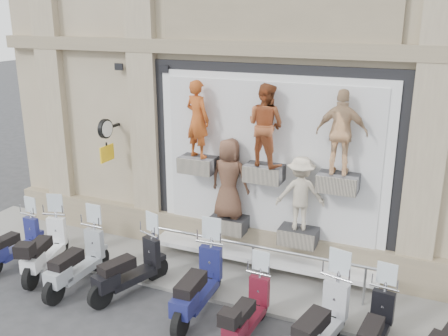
{
  "coord_description": "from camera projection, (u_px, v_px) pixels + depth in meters",
  "views": [
    {
      "loc": [
        3.22,
        -6.89,
        5.55
      ],
      "look_at": [
        -0.62,
        1.9,
        2.55
      ],
      "focal_mm": 40.0,
      "sensor_mm": 36.0,
      "label": 1
    }
  ],
  "objects": [
    {
      "name": "scooter_f",
      "position": [
        247.0,
        302.0,
        8.69
      ],
      "size": [
        0.61,
        1.8,
        1.44
      ],
      "primitive_type": null,
      "rotation": [
        0.0,
        0.0,
        -0.05
      ],
      "color": "#540E1B",
      "rests_on": "ground"
    },
    {
      "name": "scooter_b",
      "position": [
        44.0,
        239.0,
        10.93
      ],
      "size": [
        1.11,
        2.07,
        1.62
      ],
      "primitive_type": null,
      "rotation": [
        0.0,
        0.0,
        0.28
      ],
      "color": "white",
      "rests_on": "ground"
    },
    {
      "name": "scooter_d",
      "position": [
        129.0,
        259.0,
        10.07
      ],
      "size": [
        1.18,
        2.05,
        1.6
      ],
      "primitive_type": null,
      "rotation": [
        0.0,
        0.0,
        -0.33
      ],
      "color": "black",
      "rests_on": "ground"
    },
    {
      "name": "shop_vitrine",
      "position": [
        269.0,
        167.0,
        10.58
      ],
      "size": [
        5.6,
        0.88,
        4.3
      ],
      "color": "black",
      "rests_on": "ground"
    },
    {
      "name": "scooter_g",
      "position": [
        320.0,
        312.0,
        8.18
      ],
      "size": [
        1.05,
        2.18,
        1.7
      ],
      "primitive_type": null,
      "rotation": [
        0.0,
        0.0,
        -0.22
      ],
      "color": "#A8A9AF",
      "rests_on": "ground"
    },
    {
      "name": "guard_rail",
      "position": [
        253.0,
        265.0,
        10.52
      ],
      "size": [
        5.06,
        0.1,
        0.93
      ],
      "primitive_type": null,
      "color": "#9EA0A5",
      "rests_on": "ground"
    },
    {
      "name": "scooter_c",
      "position": [
        76.0,
        252.0,
        10.33
      ],
      "size": [
        0.6,
        2.01,
        1.63
      ],
      "primitive_type": null,
      "rotation": [
        0.0,
        0.0,
        -0.01
      ],
      "color": "#90969C",
      "rests_on": "ground"
    },
    {
      "name": "sidewalk",
      "position": [
        254.0,
        280.0,
        10.74
      ],
      "size": [
        16.0,
        2.2,
        0.08
      ],
      "primitive_type": "cube",
      "color": "gray",
      "rests_on": "ground"
    },
    {
      "name": "scooter_a",
      "position": [
        13.0,
        235.0,
        11.32
      ],
      "size": [
        0.58,
        1.8,
        1.45
      ],
      "primitive_type": null,
      "rotation": [
        0.0,
        0.0,
        -0.03
      ],
      "color": "navy",
      "rests_on": "ground"
    },
    {
      "name": "clock_sign_bracket",
      "position": [
        106.0,
        135.0,
        11.73
      ],
      "size": [
        0.1,
        0.8,
        1.02
      ],
      "color": "black",
      "rests_on": "ground"
    },
    {
      "name": "scooter_h",
      "position": [
        375.0,
        319.0,
        8.17
      ],
      "size": [
        0.74,
        1.88,
        1.49
      ],
      "primitive_type": null,
      "rotation": [
        0.0,
        0.0,
        -0.11
      ],
      "color": "black",
      "rests_on": "ground"
    },
    {
      "name": "scooter_e",
      "position": [
        198.0,
        274.0,
        9.36
      ],
      "size": [
        0.71,
        2.15,
        1.73
      ],
      "primitive_type": null,
      "rotation": [
        0.0,
        0.0,
        0.04
      ],
      "color": "#16194E",
      "rests_on": "ground"
    }
  ]
}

